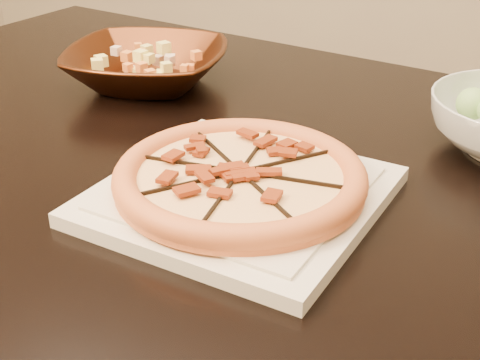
{
  "coord_description": "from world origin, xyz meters",
  "views": [
    {
      "loc": [
        0.6,
        -0.56,
        1.14
      ],
      "look_at": [
        0.3,
        0.05,
        0.78
      ],
      "focal_mm": 50.0,
      "sensor_mm": 36.0,
      "label": 1
    }
  ],
  "objects_px": {
    "dining_table": "(204,198)",
    "pizza": "(240,177)",
    "bronze_bowl": "(147,66)",
    "plate": "(240,195)"
  },
  "relations": [
    {
      "from": "dining_table",
      "to": "plate",
      "type": "xyz_separation_m",
      "value": [
        0.13,
        -0.14,
        0.11
      ]
    },
    {
      "from": "plate",
      "to": "pizza",
      "type": "relative_size",
      "value": 1.12
    },
    {
      "from": "dining_table",
      "to": "plate",
      "type": "bearing_deg",
      "value": -47.56
    },
    {
      "from": "dining_table",
      "to": "plate",
      "type": "distance_m",
      "value": 0.22
    },
    {
      "from": "dining_table",
      "to": "pizza",
      "type": "xyz_separation_m",
      "value": [
        0.13,
        -0.14,
        0.13
      ]
    },
    {
      "from": "plate",
      "to": "bronze_bowl",
      "type": "distance_m",
      "value": 0.43
    },
    {
      "from": "plate",
      "to": "pizza",
      "type": "bearing_deg",
      "value": 125.88
    },
    {
      "from": "dining_table",
      "to": "bronze_bowl",
      "type": "height_order",
      "value": "bronze_bowl"
    },
    {
      "from": "bronze_bowl",
      "to": "dining_table",
      "type": "bearing_deg",
      "value": -39.45
    },
    {
      "from": "plate",
      "to": "pizza",
      "type": "xyz_separation_m",
      "value": [
        -0.0,
        0.0,
        0.02
      ]
    }
  ]
}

